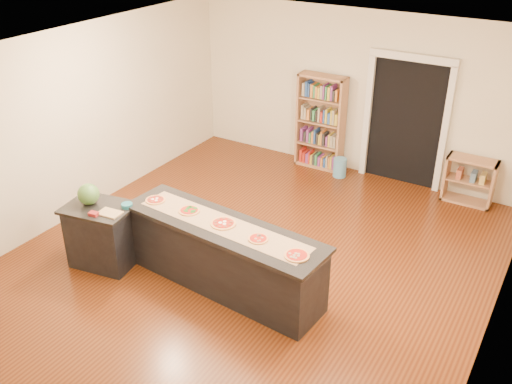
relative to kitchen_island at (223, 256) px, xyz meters
The scene contains 17 objects.
room 1.10m from the kitchen_island, 88.33° to the left, with size 6.00×7.00×2.80m.
doorway 4.19m from the kitchen_island, 77.15° to the left, with size 1.40×0.09×2.21m.
kitchen_island is the anchor object (origin of this frame).
side_counter 1.69m from the kitchen_island, 166.24° to the right, with size 0.87×0.64×0.86m.
bookshelf 3.91m from the kitchen_island, 97.81° to the left, with size 0.84×0.30×1.68m, color #B27E56.
low_shelf 4.38m from the kitchen_island, 61.38° to the left, with size 0.76×0.32×0.76m, color #B27E56.
waste_bin 3.67m from the kitchen_island, 90.40° to the left, with size 0.23×0.23×0.34m, color #5698C1.
kraft_paper 0.44m from the kitchen_island, 85.17° to the left, with size 2.34×0.42×0.00m, color olive.
watermelon 1.91m from the kitchen_island, 167.41° to the right, with size 0.28×0.28×0.28m, color #144214.
cutting_board 1.52m from the kitchen_island, 161.61° to the right, with size 0.29×0.19×0.02m, color tan.
package_red 1.69m from the kitchen_island, 158.85° to the right, with size 0.12×0.08×0.04m, color maroon.
package_teal 1.40m from the kitchen_island, behind, with size 0.14×0.14×0.05m, color #195966.
pizza_a 1.17m from the kitchen_island, behind, with size 0.27×0.27×0.02m.
pizza_b 0.71m from the kitchen_island, behind, with size 0.28×0.28×0.02m.
pizza_c 0.46m from the kitchen_island, 85.17° to the left, with size 0.30×0.30×0.02m.
pizza_d 0.71m from the kitchen_island, ahead, with size 0.25×0.25×0.02m.
pizza_e 1.17m from the kitchen_island, ahead, with size 0.30×0.30×0.02m.
Camera 1 is at (3.34, -5.35, 4.40)m, focal length 40.00 mm.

